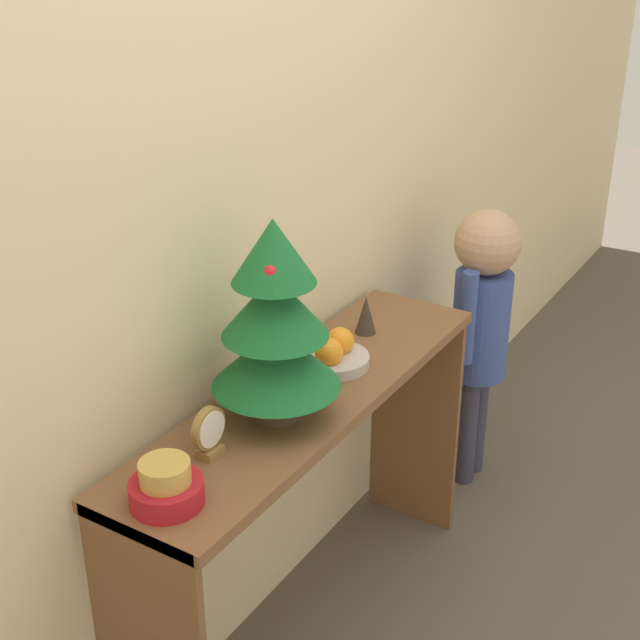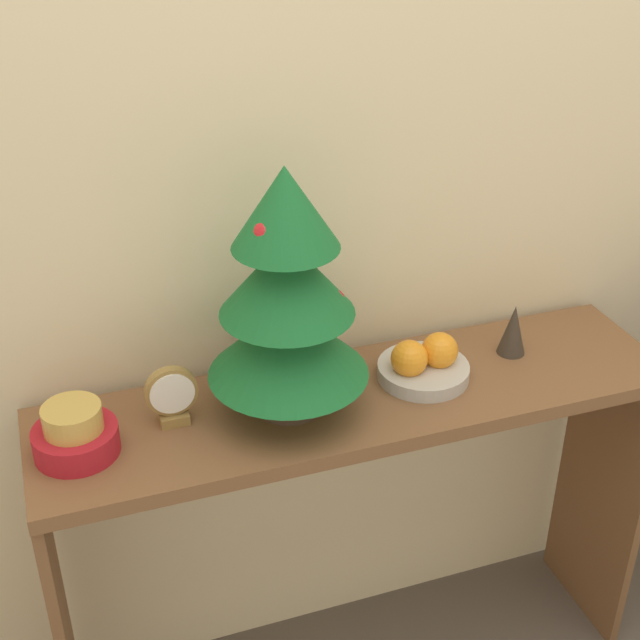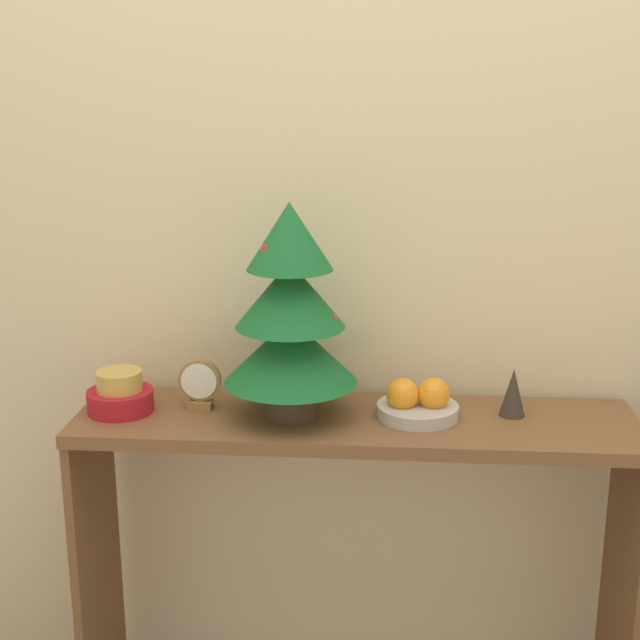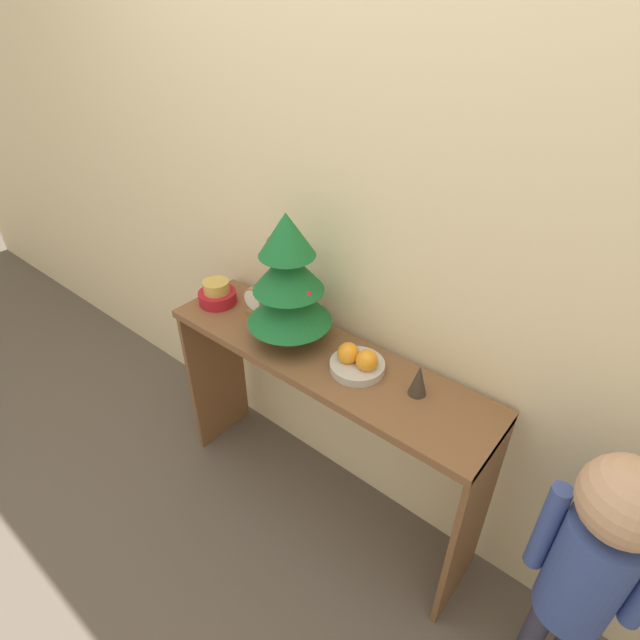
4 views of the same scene
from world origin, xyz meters
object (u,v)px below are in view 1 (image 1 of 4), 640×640
at_px(mini_tree, 275,322).
at_px(figurine, 366,314).
at_px(singing_bowl, 166,487).
at_px(fruit_bowl, 334,354).
at_px(child_figure, 482,310).
at_px(desk_clock, 209,433).

bearing_deg(mini_tree, figurine, 4.81).
height_order(mini_tree, figurine, mini_tree).
bearing_deg(singing_bowl, mini_tree, 0.35).
bearing_deg(fruit_bowl, singing_bowl, -178.51).
height_order(singing_bowl, child_figure, child_figure).
height_order(singing_bowl, desk_clock, desk_clock).
xyz_separation_m(desk_clock, figurine, (0.70, 0.01, -0.00)).
distance_m(mini_tree, figurine, 0.52).
height_order(fruit_bowl, child_figure, child_figure).
bearing_deg(desk_clock, fruit_bowl, -1.68).
bearing_deg(fruit_bowl, mini_tree, -176.95).
bearing_deg(singing_bowl, child_figure, -2.65).
xyz_separation_m(singing_bowl, child_figure, (1.46, -0.07, -0.17)).
xyz_separation_m(singing_bowl, figurine, (0.88, 0.04, 0.02)).
relative_size(mini_tree, singing_bowl, 3.21).
height_order(desk_clock, figurine, desk_clock).
bearing_deg(figurine, child_figure, -10.76).
bearing_deg(mini_tree, child_figure, -3.73).
bearing_deg(child_figure, mini_tree, 176.27).
bearing_deg(desk_clock, singing_bowl, -169.76).
relative_size(singing_bowl, child_figure, 0.15).
height_order(fruit_bowl, figurine, figurine).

